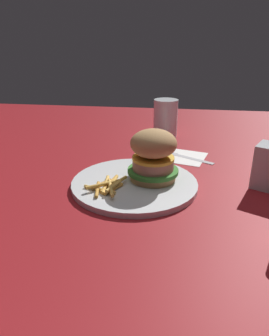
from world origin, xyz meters
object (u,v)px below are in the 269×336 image
at_px(plate, 135,183).
at_px(fries_pile, 108,186).
at_px(fork, 183,156).
at_px(sandwich, 153,154).
at_px(drink_glass, 165,120).
at_px(napkin, 184,157).

height_order(plate, fries_pile, fries_pile).
bearing_deg(fork, fries_pile, -32.79).
relative_size(plate, fork, 1.69).
bearing_deg(plate, sandwich, 119.03).
height_order(fries_pile, fork, fries_pile).
bearing_deg(plate, fries_pile, -49.29).
relative_size(fork, drink_glass, 1.35).
relative_size(fries_pile, drink_glass, 0.90).
bearing_deg(napkin, plate, -28.42).
height_order(napkin, drink_glass, drink_glass).
height_order(fork, drink_glass, drink_glass).
bearing_deg(fries_pile, napkin, 146.89).
xyz_separation_m(fries_pile, napkin, (-0.24, 0.15, -0.02)).
xyz_separation_m(plate, fork, (-0.20, 0.10, -0.00)).
height_order(plate, napkin, plate).
distance_m(fries_pile, napkin, 0.28).
bearing_deg(napkin, fries_pile, -33.11).
bearing_deg(napkin, drink_glass, -162.36).
bearing_deg(plate, drink_glass, 173.30).
bearing_deg(plate, napkin, 151.58).
bearing_deg(fork, napkin, 60.36).
bearing_deg(fries_pile, sandwich, 126.06).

